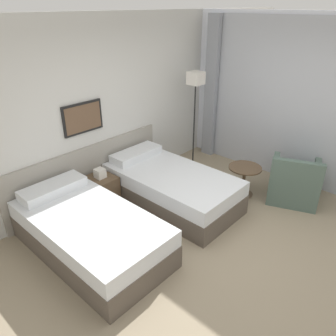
% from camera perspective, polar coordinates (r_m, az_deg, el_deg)
% --- Properties ---
extents(ground_plane, '(16.00, 16.00, 0.00)m').
position_cam_1_polar(ground_plane, '(4.42, 9.79, -12.87)').
color(ground_plane, gray).
extents(wall_headboard, '(10.00, 0.10, 2.70)m').
position_cam_1_polar(wall_headboard, '(5.15, -10.78, 9.52)').
color(wall_headboard, silver).
rests_on(wall_headboard, ground_plane).
extents(wall_window, '(0.21, 4.73, 2.70)m').
position_cam_1_polar(wall_window, '(5.70, 24.13, 9.75)').
color(wall_window, white).
rests_on(wall_window, ground_plane).
extents(bed_near_door, '(1.08, 2.03, 0.66)m').
position_cam_1_polar(bed_near_door, '(4.22, -13.49, -10.74)').
color(bed_near_door, brown).
rests_on(bed_near_door, ground_plane).
extents(bed_near_window, '(1.08, 2.03, 0.66)m').
position_cam_1_polar(bed_near_window, '(5.02, 0.50, -3.28)').
color(bed_near_window, brown).
rests_on(bed_near_window, ground_plane).
extents(nightstand, '(0.39, 0.43, 0.60)m').
position_cam_1_polar(nightstand, '(5.10, -11.46, -3.80)').
color(nightstand, brown).
rests_on(nightstand, ground_plane).
extents(floor_lamp, '(0.24, 0.24, 1.77)m').
position_cam_1_polar(floor_lamp, '(5.75, 4.80, 13.54)').
color(floor_lamp, black).
rests_on(floor_lamp, ground_plane).
extents(side_table, '(0.52, 0.52, 0.49)m').
position_cam_1_polar(side_table, '(5.33, 13.15, -1.20)').
color(side_table, brown).
rests_on(side_table, ground_plane).
extents(armchair, '(1.05, 0.98, 0.79)m').
position_cam_1_polar(armchair, '(5.52, 21.03, -2.42)').
color(armchair, '#4C6056').
rests_on(armchair, ground_plane).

